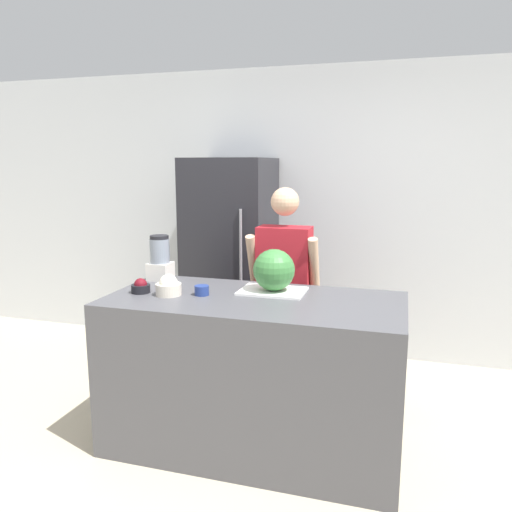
# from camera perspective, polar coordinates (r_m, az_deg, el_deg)

# --- Properties ---
(ground_plane) EXTENTS (14.00, 14.00, 0.00)m
(ground_plane) POSITION_cam_1_polar(r_m,az_deg,el_deg) (3.05, -2.73, -24.53)
(ground_plane) COLOR beige
(wall_back) EXTENTS (8.00, 0.06, 2.60)m
(wall_back) POSITION_cam_1_polar(r_m,az_deg,el_deg) (4.63, 6.06, 4.86)
(wall_back) COLOR silver
(wall_back) RESTS_ON ground_plane
(counter_island) EXTENTS (1.78, 0.84, 0.95)m
(counter_island) POSITION_cam_1_polar(r_m,az_deg,el_deg) (3.16, -0.22, -13.20)
(counter_island) COLOR #4C4C51
(counter_island) RESTS_ON ground_plane
(refrigerator) EXTENTS (0.71, 0.71, 1.80)m
(refrigerator) POSITION_cam_1_polar(r_m,az_deg,el_deg) (4.47, -2.91, -0.48)
(refrigerator) COLOR #232328
(refrigerator) RESTS_ON ground_plane
(person) EXTENTS (0.53, 0.26, 1.58)m
(person) POSITION_cam_1_polar(r_m,az_deg,el_deg) (3.72, 3.22, -4.10)
(person) COLOR #4C608C
(person) RESTS_ON ground_plane
(cutting_board) EXTENTS (0.41, 0.29, 0.01)m
(cutting_board) POSITION_cam_1_polar(r_m,az_deg,el_deg) (3.14, 1.91, -4.03)
(cutting_board) COLOR white
(cutting_board) RESTS_ON counter_island
(watermelon) EXTENTS (0.26, 0.26, 0.26)m
(watermelon) POSITION_cam_1_polar(r_m,az_deg,el_deg) (3.10, 2.06, -1.61)
(watermelon) COLOR #3D7F3D
(watermelon) RESTS_ON cutting_board
(bowl_cherries) EXTENTS (0.12, 0.12, 0.09)m
(bowl_cherries) POSITION_cam_1_polar(r_m,az_deg,el_deg) (3.20, -13.04, -3.46)
(bowl_cherries) COLOR black
(bowl_cherries) RESTS_ON counter_island
(bowl_cream) EXTENTS (0.16, 0.16, 0.13)m
(bowl_cream) POSITION_cam_1_polar(r_m,az_deg,el_deg) (3.11, -9.97, -3.47)
(bowl_cream) COLOR beige
(bowl_cream) RESTS_ON counter_island
(bowl_small_blue) EXTENTS (0.09, 0.09, 0.06)m
(bowl_small_blue) POSITION_cam_1_polar(r_m,az_deg,el_deg) (3.08, -6.21, -3.92)
(bowl_small_blue) COLOR navy
(bowl_small_blue) RESTS_ON counter_island
(blender) EXTENTS (0.15, 0.15, 0.31)m
(blender) POSITION_cam_1_polar(r_m,az_deg,el_deg) (3.51, -10.92, -0.33)
(blender) COLOR silver
(blender) RESTS_ON counter_island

